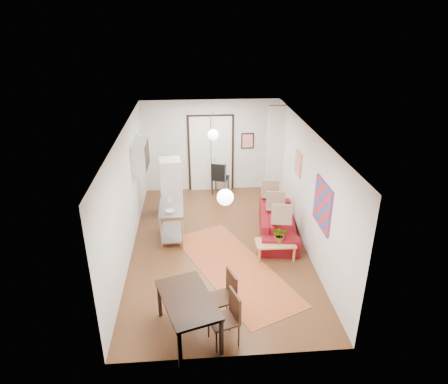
{
  "coord_description": "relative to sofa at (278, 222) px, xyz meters",
  "views": [
    {
      "loc": [
        -0.53,
        -8.44,
        5.27
      ],
      "look_at": [
        0.17,
        0.43,
        1.25
      ],
      "focal_mm": 32.0,
      "sensor_mm": 36.0,
      "label": 1
    }
  ],
  "objects": [
    {
      "name": "soap_bottle",
      "position": [
        -2.77,
        0.25,
        0.64
      ],
      "size": [
        0.09,
        0.08,
        0.18
      ],
      "primitive_type": "imported",
      "rotation": [
        0.0,
        0.0,
        0.02
      ],
      "color": "teal",
      "rests_on": "kitchen_counter"
    },
    {
      "name": "sofa",
      "position": [
        0.0,
        0.0,
        0.0
      ],
      "size": [
        2.45,
        1.23,
        0.69
      ],
      "primitive_type": "imported",
      "rotation": [
        0.0,
        0.0,
        1.43
      ],
      "color": "maroon",
      "rests_on": "floor"
    },
    {
      "name": "wall_cabinet",
      "position": [
        -3.49,
        1.05,
        1.56
      ],
      "size": [
        0.35,
        1.0,
        0.7
      ],
      "primitive_type": "cube",
      "color": "silver",
      "rests_on": "wall_left"
    },
    {
      "name": "dining_table",
      "position": [
        -2.3,
        -3.37,
        0.36
      ],
      "size": [
        1.21,
        1.6,
        0.79
      ],
      "rotation": [
        0.0,
        0.0,
        0.31
      ],
      "color": "black",
      "rests_on": "floor"
    },
    {
      "name": "painting_popart",
      "position": [
        0.5,
        -1.7,
        1.31
      ],
      "size": [
        0.05,
        1.0,
        1.0
      ],
      "primitive_type": "cube",
      "color": "red",
      "rests_on": "wall_right"
    },
    {
      "name": "kilim_rug",
      "position": [
        -1.3,
        -1.43,
        -0.34
      ],
      "size": [
        2.82,
        4.03,
        0.01
      ],
      "primitive_type": "cube",
      "rotation": [
        0.0,
        0.0,
        0.42
      ],
      "color": "#C86332",
      "rests_on": "floor"
    },
    {
      "name": "pendant_back",
      "position": [
        -1.57,
        1.55,
        1.91
      ],
      "size": [
        0.3,
        0.3,
        0.8
      ],
      "color": "white",
      "rests_on": "ceiling"
    },
    {
      "name": "kitchen_counter",
      "position": [
        -2.72,
        0.0,
        0.23
      ],
      "size": [
        0.61,
        1.17,
        0.89
      ],
      "rotation": [
        0.0,
        0.0,
        0.02
      ],
      "color": "#A7A9AB",
      "rests_on": "floor"
    },
    {
      "name": "wall_left",
      "position": [
        -3.67,
        -0.45,
        1.11
      ],
      "size": [
        0.02,
        7.0,
        2.9
      ],
      "primitive_type": "cube",
      "color": "white",
      "rests_on": "floor"
    },
    {
      "name": "pendant_front",
      "position": [
        -1.57,
        -2.45,
        1.91
      ],
      "size": [
        0.3,
        0.3,
        0.8
      ],
      "color": "white",
      "rests_on": "ceiling"
    },
    {
      "name": "ceiling",
      "position": [
        -1.57,
        -0.45,
        2.56
      ],
      "size": [
        4.2,
        7.0,
        0.02
      ],
      "primitive_type": "cube",
      "color": "silver",
      "rests_on": "wall_back"
    },
    {
      "name": "floor",
      "position": [
        -1.57,
        -0.45,
        -0.34
      ],
      "size": [
        7.0,
        7.0,
        0.0
      ],
      "primitive_type": "plane",
      "color": "brown",
      "rests_on": "ground"
    },
    {
      "name": "fridge",
      "position": [
        -2.77,
        1.38,
        0.48
      ],
      "size": [
        0.65,
        0.65,
        1.64
      ],
      "primitive_type": "cube",
      "rotation": [
        0.0,
        0.0,
        0.13
      ],
      "color": "silver",
      "rests_on": "floor"
    },
    {
      "name": "painting_abstract",
      "position": [
        0.5,
        0.35,
        1.46
      ],
      "size": [
        0.05,
        0.5,
        0.6
      ],
      "primitive_type": "cube",
      "color": "beige",
      "rests_on": "wall_right"
    },
    {
      "name": "wall_front",
      "position": [
        -1.57,
        -3.95,
        1.11
      ],
      "size": [
        4.2,
        0.02,
        2.9
      ],
      "primitive_type": "cube",
      "color": "white",
      "rests_on": "floor"
    },
    {
      "name": "bowl",
      "position": [
        -2.72,
        -0.3,
        0.57
      ],
      "size": [
        0.21,
        0.21,
        0.05
      ],
      "primitive_type": "imported",
      "rotation": [
        0.0,
        0.0,
        0.02
      ],
      "color": "silver",
      "rests_on": "kitchen_counter"
    },
    {
      "name": "stub_partition",
      "position": [
        0.28,
        2.1,
        1.11
      ],
      "size": [
        0.5,
        0.1,
        2.9
      ],
      "primitive_type": "cube",
      "color": "white",
      "rests_on": "floor"
    },
    {
      "name": "potted_plant",
      "position": [
        -0.19,
        -1.07,
        0.26
      ],
      "size": [
        0.36,
        0.31,
        0.4
      ],
      "primitive_type": "imported",
      "rotation": [
        0.0,
        0.0,
        -0.01
      ],
      "color": "#32642D",
      "rests_on": "coffee_table"
    },
    {
      "name": "dining_chair_far",
      "position": [
        -1.7,
        -3.5,
        0.22
      ],
      "size": [
        0.58,
        0.72,
        0.97
      ],
      "rotation": [
        0.0,
        0.0,
        -1.26
      ],
      "color": "#361F11",
      "rests_on": "floor"
    },
    {
      "name": "double_doors",
      "position": [
        -1.57,
        3.0,
        0.86
      ],
      "size": [
        1.44,
        0.06,
        2.5
      ],
      "primitive_type": "cube",
      "color": "white",
      "rests_on": "wall_back"
    },
    {
      "name": "print_left",
      "position": [
        -3.64,
        1.55,
        1.61
      ],
      "size": [
        0.03,
        0.44,
        0.54
      ],
      "primitive_type": "cube",
      "color": "#99693F",
      "rests_on": "wall_left"
    },
    {
      "name": "coffee_table",
      "position": [
        -0.29,
        -1.07,
        0.01
      ],
      "size": [
        0.92,
        0.52,
        0.41
      ],
      "rotation": [
        0.0,
        0.0,
        -0.01
      ],
      "color": "tan",
      "rests_on": "floor"
    },
    {
      "name": "wall_right",
      "position": [
        0.53,
        -0.45,
        1.11
      ],
      "size": [
        0.02,
        7.0,
        2.9
      ],
      "primitive_type": "cube",
      "color": "white",
      "rests_on": "floor"
    },
    {
      "name": "poster_back",
      "position": [
        -0.42,
        3.02,
        1.26
      ],
      "size": [
        0.4,
        0.03,
        0.5
      ],
      "primitive_type": "cube",
      "color": "red",
      "rests_on": "wall_back"
    },
    {
      "name": "wall_back",
      "position": [
        -1.57,
        3.05,
        1.11
      ],
      "size": [
        4.2,
        0.02,
        2.9
      ],
      "primitive_type": "cube",
      "color": "white",
      "rests_on": "floor"
    },
    {
      "name": "dining_chair_near",
      "position": [
        -1.7,
        -2.93,
        0.22
      ],
      "size": [
        0.58,
        0.72,
        0.97
      ],
      "rotation": [
        0.0,
        0.0,
        -1.26
      ],
      "color": "#361F11",
      "rests_on": "floor"
    },
    {
      "name": "black_side_chair",
      "position": [
        -1.3,
        2.8,
        0.27
      ],
      "size": [
        0.6,
        0.62,
        1.04
      ],
      "rotation": [
        0.0,
        0.0,
        2.82
      ],
      "color": "black",
      "rests_on": "floor"
    }
  ]
}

